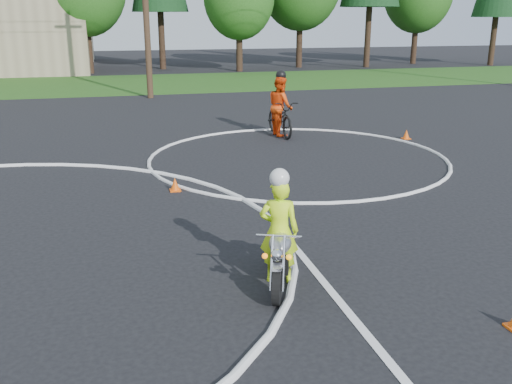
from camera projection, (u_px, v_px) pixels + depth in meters
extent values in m
cube|color=#1E4714|center=(50.00, 86.00, 31.27)|extent=(120.00, 10.00, 0.02)
torus|color=silver|center=(297.00, 158.00, 15.57)|extent=(8.10, 8.10, 0.10)
cylinder|color=black|center=(277.00, 286.00, 7.63)|extent=(0.29, 0.53, 0.53)
cylinder|color=black|center=(284.00, 250.00, 8.80)|extent=(0.29, 0.53, 0.53)
cube|color=black|center=(281.00, 260.00, 8.23)|extent=(0.40, 0.54, 0.26)
ellipsoid|color=#A2A2A7|center=(280.00, 243.00, 7.96)|extent=(0.50, 0.64, 0.25)
cube|color=black|center=(283.00, 234.00, 8.39)|extent=(0.40, 0.57, 0.09)
cylinder|color=white|center=(272.00, 262.00, 7.61)|extent=(0.15, 0.31, 0.71)
cylinder|color=white|center=(284.00, 263.00, 7.59)|extent=(0.15, 0.31, 0.71)
cube|color=white|center=(277.00, 267.00, 7.53)|extent=(0.18, 0.22, 0.04)
cylinder|color=white|center=(279.00, 236.00, 7.65)|extent=(0.59, 0.25, 0.03)
sphere|color=silver|center=(277.00, 255.00, 7.40)|extent=(0.16, 0.16, 0.16)
sphere|color=orange|center=(265.00, 256.00, 7.44)|extent=(0.08, 0.08, 0.08)
sphere|color=orange|center=(289.00, 257.00, 7.41)|extent=(0.08, 0.08, 0.08)
cylinder|color=silver|center=(292.00, 256.00, 8.57)|extent=(0.32, 0.68, 0.07)
imported|color=#CEFF1A|center=(279.00, 231.00, 8.15)|extent=(0.66, 0.55, 1.56)
sphere|color=silver|center=(279.00, 178.00, 7.88)|extent=(0.28, 0.28, 0.28)
imported|color=black|center=(280.00, 118.00, 18.39)|extent=(0.86, 2.20, 1.14)
imported|color=#ED430C|center=(281.00, 106.00, 18.28)|extent=(0.76, 0.95, 1.89)
sphere|color=black|center=(281.00, 75.00, 17.99)|extent=(0.33, 0.33, 0.33)
cone|color=#E9540C|center=(175.00, 184.00, 12.62)|extent=(0.22, 0.22, 0.30)
cube|color=#E9540C|center=(175.00, 190.00, 12.66)|extent=(0.24, 0.24, 0.03)
cone|color=#E9540C|center=(406.00, 134.00, 17.91)|extent=(0.22, 0.22, 0.30)
cube|color=#E9540C|center=(406.00, 139.00, 17.95)|extent=(0.24, 0.24, 0.03)
cylinder|color=#382619|center=(89.00, 49.00, 37.75)|extent=(0.44, 0.44, 3.24)
cylinder|color=#382619|center=(162.00, 41.00, 40.66)|extent=(0.44, 0.44, 3.96)
cylinder|color=#382619|center=(239.00, 50.00, 39.22)|extent=(0.44, 0.44, 2.88)
cylinder|color=#382619|center=(299.00, 43.00, 42.14)|extent=(0.44, 0.44, 3.60)
cylinder|color=#382619|center=(368.00, 37.00, 42.28)|extent=(0.44, 0.44, 4.32)
cylinder|color=#382619|center=(414.00, 43.00, 45.47)|extent=(0.44, 0.44, 3.24)
cylinder|color=#382619|center=(493.00, 41.00, 43.81)|extent=(0.44, 0.44, 3.60)
cylinder|color=#382619|center=(27.00, 51.00, 37.79)|extent=(0.44, 0.44, 2.88)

